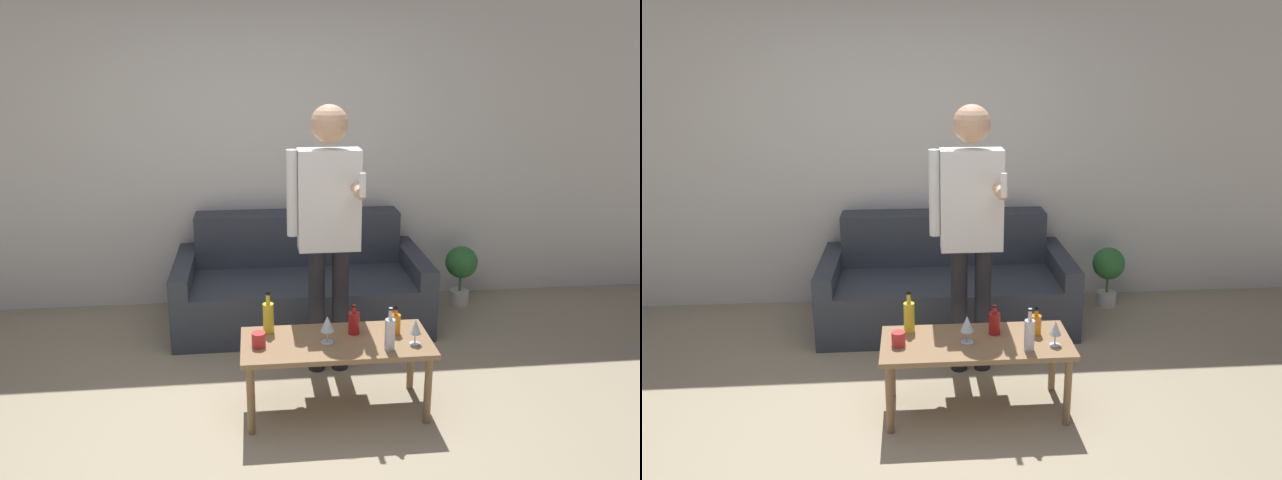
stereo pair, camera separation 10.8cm
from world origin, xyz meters
TOP-DOWN VIEW (x-y plane):
  - ground_plane at (0.00, 0.00)m, footprint 16.00×16.00m
  - wall_back at (0.00, 2.23)m, footprint 8.00×0.06m
  - couch at (0.31, 1.75)m, footprint 1.94×0.95m
  - coffee_table at (0.41, 0.39)m, footprint 1.11×0.50m
  - bottle_orange at (0.77, 0.45)m, footprint 0.06×0.06m
  - bottle_green at (0.02, 0.55)m, footprint 0.07×0.07m
  - bottle_dark at (0.69, 0.25)m, footprint 0.06×0.06m
  - bottle_yellow at (0.53, 0.48)m, footprint 0.07×0.07m
  - wine_glass_near at (0.85, 0.30)m, footprint 0.07×0.07m
  - wine_glass_far at (0.35, 0.37)m, footprint 0.08×0.08m
  - cup_on_table at (-0.04, 0.37)m, footprint 0.08×0.08m
  - person_standing_front at (0.42, 0.90)m, footprint 0.46×0.44m
  - potted_plant at (1.68, 1.92)m, footprint 0.27×0.27m

SIDE VIEW (x-z plane):
  - ground_plane at x=0.00m, z-range 0.00..0.00m
  - couch at x=0.31m, z-range -0.12..0.70m
  - potted_plant at x=1.68m, z-range 0.08..0.59m
  - coffee_table at x=0.41m, z-range 0.18..0.63m
  - cup_on_table at x=-0.04m, z-range 0.46..0.54m
  - bottle_orange at x=0.77m, z-range 0.44..0.61m
  - bottle_yellow at x=0.53m, z-range 0.44..0.62m
  - bottle_dark at x=0.69m, z-range 0.43..0.68m
  - bottle_green at x=0.02m, z-range 0.43..0.68m
  - wine_glass_near at x=0.85m, z-range 0.48..0.63m
  - wine_glass_far at x=0.35m, z-range 0.49..0.65m
  - person_standing_front at x=0.42m, z-range 0.18..1.96m
  - wall_back at x=0.00m, z-range 0.00..2.70m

